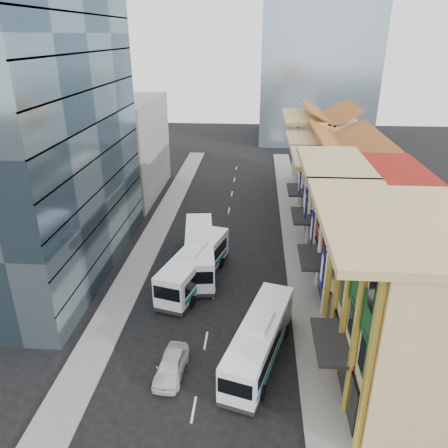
# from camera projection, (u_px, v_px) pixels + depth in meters

# --- Properties ---
(ground) EXTENTS (200.00, 200.00, 0.00)m
(ground) POSITION_uv_depth(u_px,v_px,m) (191.00, 422.00, 27.44)
(ground) COLOR black
(ground) RESTS_ON ground
(sidewalk_right) EXTENTS (3.00, 90.00, 0.15)m
(sidewalk_right) POSITION_uv_depth(u_px,v_px,m) (299.00, 260.00, 46.93)
(sidewalk_right) COLOR slate
(sidewalk_right) RESTS_ON ground
(sidewalk_left) EXTENTS (3.00, 90.00, 0.15)m
(sidewalk_left) POSITION_uv_depth(u_px,v_px,m) (144.00, 255.00, 48.11)
(sidewalk_left) COLOR slate
(sidewalk_left) RESTS_ON ground
(shophouse_tan) EXTENTS (8.00, 14.00, 12.00)m
(shophouse_tan) POSITION_uv_depth(u_px,v_px,m) (411.00, 306.00, 28.64)
(shophouse_tan) COLOR tan
(shophouse_tan) RESTS_ON ground
(shophouse_red) EXTENTS (8.00, 10.00, 12.00)m
(shophouse_red) POSITION_uv_depth(u_px,v_px,m) (369.00, 231.00, 39.61)
(shophouse_red) COLOR maroon
(shophouse_red) RESTS_ON ground
(shophouse_cream_near) EXTENTS (8.00, 9.00, 10.00)m
(shophouse_cream_near) POSITION_uv_depth(u_px,v_px,m) (348.00, 204.00, 48.69)
(shophouse_cream_near) COLOR beige
(shophouse_cream_near) RESTS_ON ground
(shophouse_cream_mid) EXTENTS (8.00, 9.00, 10.00)m
(shophouse_cream_mid) POSITION_uv_depth(u_px,v_px,m) (336.00, 179.00, 56.92)
(shophouse_cream_mid) COLOR beige
(shophouse_cream_mid) RESTS_ON ground
(shophouse_cream_far) EXTENTS (8.00, 12.00, 11.00)m
(shophouse_cream_far) POSITION_uv_depth(u_px,v_px,m) (325.00, 155.00, 66.32)
(shophouse_cream_far) COLOR beige
(shophouse_cream_far) RESTS_ON ground
(office_tower) EXTENTS (12.00, 26.00, 30.00)m
(office_tower) POSITION_uv_depth(u_px,v_px,m) (33.00, 122.00, 40.00)
(office_tower) COLOR #374957
(office_tower) RESTS_ON ground
(office_block_far) EXTENTS (10.00, 18.00, 14.00)m
(office_block_far) POSITION_uv_depth(u_px,v_px,m) (123.00, 148.00, 64.15)
(office_block_far) COLOR gray
(office_block_far) RESTS_ON ground
(bus_left_near) EXTENTS (5.94, 12.43, 3.88)m
(bus_left_near) POSITION_uv_depth(u_px,v_px,m) (195.00, 265.00, 42.13)
(bus_left_near) COLOR white
(bus_left_near) RESTS_ON ground
(bus_left_far) EXTENTS (4.49, 12.69, 3.98)m
(bus_left_far) POSITION_uv_depth(u_px,v_px,m) (199.00, 250.00, 44.86)
(bus_left_far) COLOR white
(bus_left_far) RESTS_ON ground
(bus_right) EXTENTS (5.63, 11.55, 3.61)m
(bus_right) POSITION_uv_depth(u_px,v_px,m) (260.00, 339.00, 32.09)
(bus_right) COLOR white
(bus_right) RESTS_ON ground
(sedan_left) EXTENTS (2.22, 4.79, 1.59)m
(sedan_left) POSITION_uv_depth(u_px,v_px,m) (171.00, 366.00, 30.98)
(sedan_left) COLOR silver
(sedan_left) RESTS_ON ground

